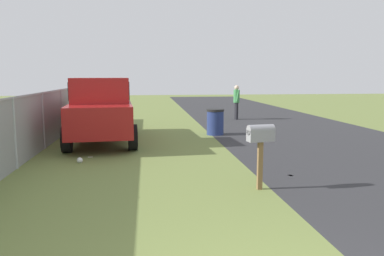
{
  "coord_description": "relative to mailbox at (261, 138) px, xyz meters",
  "views": [
    {
      "loc": [
        -2.31,
        1.31,
        2.16
      ],
      "look_at": [
        4.73,
        0.46,
        1.17
      ],
      "focal_mm": 35.13,
      "sensor_mm": 36.0,
      "label": 1
    }
  ],
  "objects": [
    {
      "name": "road_asphalt",
      "position": [
        1.55,
        -3.59,
        -0.99
      ],
      "size": [
        60.0,
        6.75,
        0.01
      ],
      "primitive_type": "cube",
      "color": "#2D2D30",
      "rests_on": "ground"
    },
    {
      "name": "fence_section",
      "position": [
        3.44,
        5.16,
        -0.09
      ],
      "size": [
        17.09,
        0.07,
        1.68
      ],
      "color": "#9EA3A8",
      "rests_on": "ground"
    },
    {
      "name": "trash_bin",
      "position": [
        6.71,
        -0.37,
        -0.52
      ],
      "size": [
        0.64,
        0.64,
        0.94
      ],
      "color": "navy",
      "rests_on": "ground"
    },
    {
      "name": "pedestrian",
      "position": [
        11.36,
        -2.29,
        -0.02
      ],
      "size": [
        0.49,
        0.3,
        1.69
      ],
      "rotation": [
        0.0,
        0.0,
        1.66
      ],
      "color": "black",
      "rests_on": "ground"
    },
    {
      "name": "pickup_truck",
      "position": [
        5.6,
        3.57,
        0.1
      ],
      "size": [
        5.27,
        2.4,
        2.09
      ],
      "rotation": [
        0.0,
        0.0,
        3.21
      ],
      "color": "maroon",
      "rests_on": "ground"
    },
    {
      "name": "litter_wrapper_far_scatter",
      "position": [
        0.87,
        -0.97,
        -0.99
      ],
      "size": [
        0.14,
        0.13,
        0.01
      ],
      "primitive_type": "cube",
      "rotation": [
        0.0,
        0.0,
        0.44
      ],
      "color": "silver",
      "rests_on": "ground"
    },
    {
      "name": "litter_bag_near_hydrant",
      "position": [
        2.65,
        3.8,
        -0.93
      ],
      "size": [
        0.14,
        0.14,
        0.14
      ],
      "primitive_type": "sphere",
      "color": "silver",
      "rests_on": "ground"
    },
    {
      "name": "mailbox",
      "position": [
        0.0,
        0.0,
        0.0
      ],
      "size": [
        0.28,
        0.53,
        1.25
      ],
      "rotation": [
        0.0,
        0.0,
        0.16
      ],
      "color": "brown",
      "rests_on": "ground"
    },
    {
      "name": "litter_wrapper_midfield_a",
      "position": [
        3.32,
        3.64,
        -0.99
      ],
      "size": [
        0.1,
        0.13,
        0.01
      ],
      "primitive_type": "cube",
      "rotation": [
        0.0,
        0.0,
        4.89
      ],
      "color": "silver",
      "rests_on": "ground"
    }
  ]
}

